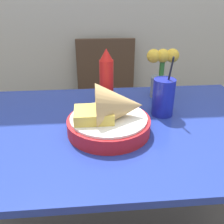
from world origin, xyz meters
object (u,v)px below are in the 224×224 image
Objects in this scene: flower_vase at (161,73)px; ketchup_bottle at (106,77)px; chair_far_window at (107,96)px; drink_cup at (163,98)px; food_basket at (112,116)px.

ketchup_bottle is at bearing -171.62° from flower_vase.
chair_far_window is 0.82m from drink_cup.
drink_cup reaches higher than food_basket.
food_basket is 1.31× the size of flower_vase.
ketchup_bottle is 1.07× the size of flower_vase.
food_basket is 0.24m from drink_cup.
food_basket is at bearing -92.43° from chair_far_window.
food_basket is (-0.04, -0.86, 0.29)m from chair_far_window.
food_basket is at bearing -150.97° from drink_cup.
ketchup_bottle reaches higher than food_basket.
drink_cup is at bearing -34.15° from ketchup_bottle.
ketchup_bottle is (-0.04, -0.60, 0.34)m from chair_far_window.
ketchup_bottle reaches higher than chair_far_window.
food_basket is 0.39m from flower_vase.
food_basket is at bearing -129.78° from flower_vase.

